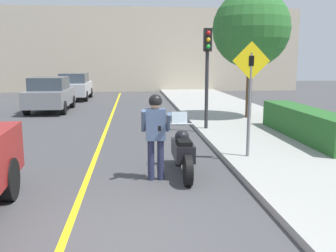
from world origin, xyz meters
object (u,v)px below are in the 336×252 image
crossing_sign (250,88)px  street_tree (251,29)px  traffic_light (207,59)px  parked_car_silver (75,86)px  parked_car_grey (50,94)px  motorcycle (183,152)px  person_biker (156,128)px

crossing_sign → street_tree: size_ratio=0.54×
crossing_sign → traffic_light: traffic_light is taller
traffic_light → parked_car_silver: (-6.22, 11.81, -1.65)m
parked_car_grey → motorcycle: bearing=-64.9°
motorcycle → crossing_sign: crossing_sign is taller
parked_car_grey → street_tree: bearing=-23.4°
person_biker → traffic_light: traffic_light is taller
motorcycle → person_biker: size_ratio=1.22×
motorcycle → person_biker: 0.93m
crossing_sign → parked_car_grey: (-6.83, 10.02, -0.95)m
motorcycle → parked_car_grey: bearing=115.1°
crossing_sign → parked_car_silver: bearing=112.5°
person_biker → street_tree: street_tree is taller
crossing_sign → parked_car_silver: size_ratio=0.66×
person_biker → parked_car_silver: person_biker is taller
street_tree → traffic_light: bearing=-133.4°
crossing_sign → parked_car_silver: (-6.50, 15.69, -0.95)m
traffic_light → street_tree: street_tree is taller
crossing_sign → parked_car_silver: 17.01m
street_tree → parked_car_silver: size_ratio=1.22×
traffic_light → parked_car_grey: 9.13m
traffic_light → parked_car_silver: bearing=117.8°
motorcycle → crossing_sign: bearing=26.2°
person_biker → crossing_sign: 2.72m
motorcycle → traffic_light: size_ratio=0.65×
motorcycle → person_biker: person_biker is taller
motorcycle → crossing_sign: 2.32m
motorcycle → parked_car_grey: size_ratio=0.52×
street_tree → parked_car_grey: size_ratio=1.22×
motorcycle → parked_car_silver: parked_car_silver is taller
person_biker → traffic_light: bearing=68.0°
motorcycle → parked_car_silver: (-4.78, 16.54, 0.35)m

